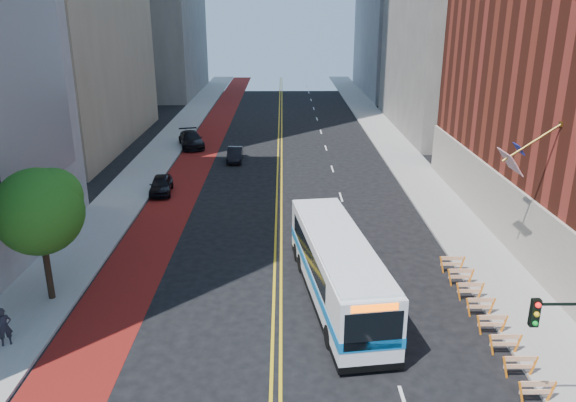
{
  "coord_description": "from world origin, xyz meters",
  "views": [
    {
      "loc": [
        0.3,
        -19.09,
        13.95
      ],
      "look_at": [
        0.56,
        8.0,
        4.55
      ],
      "focal_mm": 35.0,
      "sensor_mm": 36.0,
      "label": 1
    }
  ],
  "objects_px": {
    "street_tree": "(40,208)",
    "car_b": "(235,154)",
    "traffic_signal": "(565,341)",
    "car_a": "(161,185)",
    "transit_bus": "(337,267)",
    "pedestrian": "(4,327)",
    "car_c": "(191,140)"
  },
  "relations": [
    {
      "from": "street_tree",
      "to": "traffic_signal",
      "type": "height_order",
      "value": "street_tree"
    },
    {
      "from": "street_tree",
      "to": "traffic_signal",
      "type": "relative_size",
      "value": 1.32
    },
    {
      "from": "street_tree",
      "to": "pedestrian",
      "type": "bearing_deg",
      "value": -95.51
    },
    {
      "from": "car_a",
      "to": "pedestrian",
      "type": "height_order",
      "value": "pedestrian"
    },
    {
      "from": "pedestrian",
      "to": "car_b",
      "type": "bearing_deg",
      "value": 50.03
    },
    {
      "from": "street_tree",
      "to": "car_a",
      "type": "relative_size",
      "value": 1.64
    },
    {
      "from": "car_a",
      "to": "pedestrian",
      "type": "distance_m",
      "value": 21.35
    },
    {
      "from": "traffic_signal",
      "to": "car_a",
      "type": "xyz_separation_m",
      "value": [
        -18.71,
        26.62,
        -3.03
      ]
    },
    {
      "from": "street_tree",
      "to": "car_a",
      "type": "distance_m",
      "value": 17.69
    },
    {
      "from": "street_tree",
      "to": "pedestrian",
      "type": "xyz_separation_m",
      "value": [
        -0.4,
        -4.15,
        -3.9
      ]
    },
    {
      "from": "traffic_signal",
      "to": "car_a",
      "type": "relative_size",
      "value": 1.24
    },
    {
      "from": "transit_bus",
      "to": "pedestrian",
      "type": "relative_size",
      "value": 7.36
    },
    {
      "from": "car_a",
      "to": "street_tree",
      "type": "bearing_deg",
      "value": -102.05
    },
    {
      "from": "car_c",
      "to": "pedestrian",
      "type": "relative_size",
      "value": 3.21
    },
    {
      "from": "street_tree",
      "to": "transit_bus",
      "type": "bearing_deg",
      "value": -0.25
    },
    {
      "from": "car_c",
      "to": "pedestrian",
      "type": "xyz_separation_m",
      "value": [
        -2.34,
        -36.66,
        0.21
      ]
    },
    {
      "from": "street_tree",
      "to": "car_a",
      "type": "height_order",
      "value": "street_tree"
    },
    {
      "from": "street_tree",
      "to": "car_c",
      "type": "bearing_deg",
      "value": 86.58
    },
    {
      "from": "car_c",
      "to": "car_a",
      "type": "bearing_deg",
      "value": -106.08
    },
    {
      "from": "street_tree",
      "to": "car_b",
      "type": "xyz_separation_m",
      "value": [
        6.98,
        26.79,
        -4.26
      ]
    },
    {
      "from": "transit_bus",
      "to": "car_a",
      "type": "bearing_deg",
      "value": 118.04
    },
    {
      "from": "car_b",
      "to": "traffic_signal",
      "type": "bearing_deg",
      "value": -70.57
    },
    {
      "from": "pedestrian",
      "to": "car_a",
      "type": "bearing_deg",
      "value": 57.16
    },
    {
      "from": "car_a",
      "to": "car_b",
      "type": "xyz_separation_m",
      "value": [
        5.04,
        9.72,
        -0.04
      ]
    },
    {
      "from": "traffic_signal",
      "to": "car_a",
      "type": "bearing_deg",
      "value": 125.11
    },
    {
      "from": "street_tree",
      "to": "car_c",
      "type": "height_order",
      "value": "street_tree"
    },
    {
      "from": "car_a",
      "to": "car_c",
      "type": "height_order",
      "value": "car_c"
    },
    {
      "from": "traffic_signal",
      "to": "transit_bus",
      "type": "relative_size",
      "value": 0.4
    },
    {
      "from": "transit_bus",
      "to": "pedestrian",
      "type": "height_order",
      "value": "transit_bus"
    },
    {
      "from": "pedestrian",
      "to": "car_c",
      "type": "bearing_deg",
      "value": 59.8
    },
    {
      "from": "car_c",
      "to": "pedestrian",
      "type": "bearing_deg",
      "value": -109.74
    },
    {
      "from": "traffic_signal",
      "to": "car_b",
      "type": "xyz_separation_m",
      "value": [
        -13.67,
        36.34,
        -3.07
      ]
    }
  ]
}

